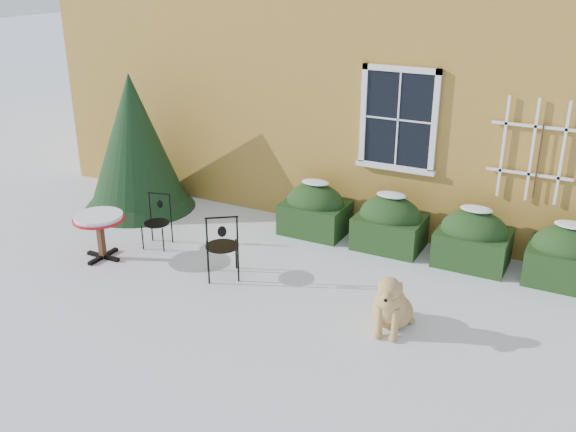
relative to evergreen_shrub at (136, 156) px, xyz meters
The scene contains 8 objects.
ground 4.34m from the evergreen_shrub, 29.86° to the right, with size 80.00×80.00×0.00m, color white.
house 6.51m from the evergreen_shrub, 53.15° to the left, with size 12.40×8.40×6.40m.
hedge_row 5.37m from the evergreen_shrub, ahead, with size 4.95×0.80×0.91m.
evergreen_shrub is the anchor object (origin of this frame).
bistro_table 2.21m from the evergreen_shrub, 65.24° to the right, with size 0.77×0.77×0.72m.
patio_chair_near 3.37m from the evergreen_shrub, 29.67° to the right, with size 0.62×0.62×1.01m.
patio_chair_far 1.90m from the evergreen_shrub, 40.86° to the right, with size 0.45×0.45×0.84m.
dog 5.85m from the evergreen_shrub, 18.93° to the right, with size 0.59×0.92×0.82m.
Camera 1 is at (3.88, -6.45, 4.28)m, focal length 40.00 mm.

